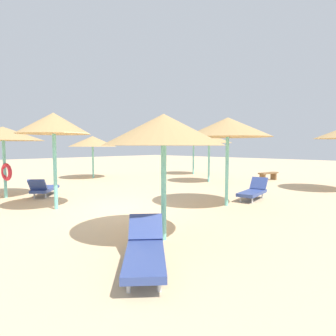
# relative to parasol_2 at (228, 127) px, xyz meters

# --- Properties ---
(ground_plane) EXTENTS (80.00, 80.00, 0.00)m
(ground_plane) POSITION_rel_parasol_2_xyz_m (-2.55, -3.31, -2.72)
(ground_plane) COLOR #DBBA8C
(parasol_2) EXTENTS (2.99, 2.99, 3.06)m
(parasol_2) POSITION_rel_parasol_2_xyz_m (0.00, 0.00, 0.00)
(parasol_2) COLOR #6BC6BC
(parasol_2) RESTS_ON ground
(parasol_3) EXTENTS (2.65, 2.65, 2.77)m
(parasol_3) POSITION_rel_parasol_2_xyz_m (0.89, -4.01, -0.29)
(parasol_3) COLOR #6BC6BC
(parasol_3) RESTS_ON ground
(parasol_4) EXTENTS (3.04, 3.04, 2.85)m
(parasol_4) POSITION_rel_parasol_2_xyz_m (-7.20, -4.93, -0.17)
(parasol_4) COLOR #6BC6BC
(parasol_4) RESTS_ON ground
(parasol_5) EXTENTS (2.71, 2.71, 2.83)m
(parasol_5) POSITION_rel_parasol_2_xyz_m (-7.60, 7.64, -0.15)
(parasol_5) COLOR #6BC6BC
(parasol_5) RESTS_ON ground
(parasol_6) EXTENTS (2.63, 2.63, 2.78)m
(parasol_6) POSITION_rel_parasol_2_xyz_m (-4.15, 4.75, -0.21)
(parasol_6) COLOR #6BC6BC
(parasol_6) RESTS_ON ground
(parasol_7) EXTENTS (2.30, 2.30, 3.16)m
(parasol_7) POSITION_rel_parasol_2_xyz_m (-3.75, -4.39, 0.08)
(parasol_7) COLOR #6BC6BC
(parasol_7) RESTS_ON ground
(parasol_8) EXTENTS (3.06, 3.06, 2.74)m
(parasol_8) POSITION_rel_parasol_2_xyz_m (-10.75, 1.15, -0.33)
(parasol_8) COLOR #6BC6BC
(parasol_8) RESTS_ON ground
(lounger_2) EXTENTS (0.89, 1.91, 0.81)m
(lounger_2) POSITION_rel_parasol_2_xyz_m (0.15, 1.70, -2.39)
(lounger_2) COLOR #33478C
(lounger_2) RESTS_ON ground
(lounger_3) EXTENTS (1.82, 1.74, 0.74)m
(lounger_3) POSITION_rel_parasol_2_xyz_m (1.69, -5.26, -2.40)
(lounger_3) COLOR #33478C
(lounger_3) RESTS_ON ground
(lounger_4) EXTENTS (1.81, 1.71, 0.80)m
(lounger_4) POSITION_rel_parasol_2_xyz_m (-6.46, -3.70, -2.39)
(lounger_4) COLOR #33478C
(lounger_4) RESTS_ON ground
(bench_0) EXTENTS (0.68, 1.55, 0.49)m
(bench_0) POSITION_rel_parasol_2_xyz_m (-2.00, 7.92, -2.37)
(bench_0) COLOR brown
(bench_0) RESTS_ON ground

